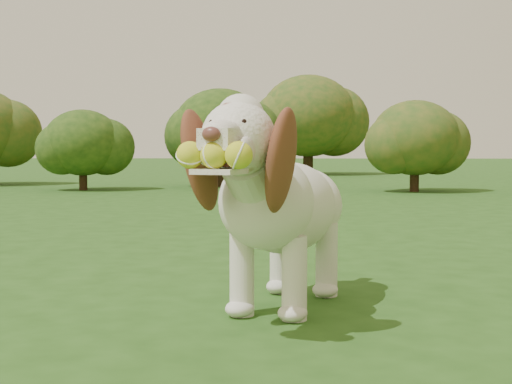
{
  "coord_description": "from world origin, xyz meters",
  "views": [
    {
      "loc": [
        -0.29,
        -2.71,
        0.65
      ],
      "look_at": [
        -0.43,
        -0.15,
        0.49
      ],
      "focal_mm": 50.0,
      "sensor_mm": 36.0,
      "label": 1
    }
  ],
  "objects": [
    {
      "name": "ground",
      "position": [
        0.0,
        0.0,
        0.0
      ],
      "size": [
        80.0,
        80.0,
        0.0
      ],
      "primitive_type": "plane",
      "color": "#214814",
      "rests_on": "ground"
    },
    {
      "name": "dog",
      "position": [
        -0.35,
        0.09,
        0.44
      ],
      "size": [
        0.68,
        1.26,
        0.83
      ],
      "rotation": [
        0.0,
        0.0,
        -0.3
      ],
      "color": "silver",
      "rests_on": "ground"
    },
    {
      "name": "shrub_a",
      "position": [
        -3.52,
        7.96,
        0.72
      ],
      "size": [
        1.18,
        1.18,
        1.23
      ],
      "color": "#382314",
      "rests_on": "ground"
    },
    {
      "name": "shrub_i",
      "position": [
        0.01,
        14.42,
        1.4
      ],
      "size": [
        2.3,
        2.3,
        2.38
      ],
      "color": "#382314",
      "rests_on": "ground"
    },
    {
      "name": "shrub_c",
      "position": [
        1.46,
        7.84,
        0.79
      ],
      "size": [
        1.29,
        1.29,
        1.34
      ],
      "color": "#382314",
      "rests_on": "ground"
    },
    {
      "name": "shrub_b",
      "position": [
        -1.54,
        9.08,
        0.96
      ],
      "size": [
        1.57,
        1.57,
        1.63
      ],
      "color": "#382314",
      "rests_on": "ground"
    }
  ]
}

